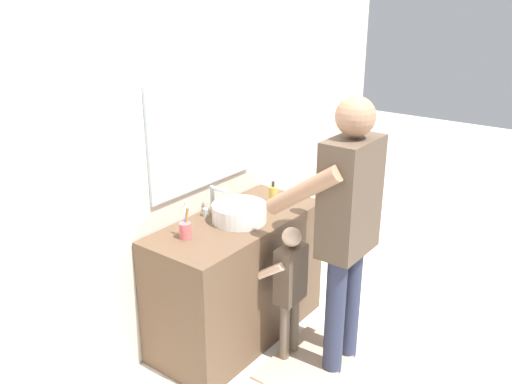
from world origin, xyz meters
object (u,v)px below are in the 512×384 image
object	(u,v)px
toothbrush_cup	(185,229)
soap_bottle	(273,195)
child_toddler	(289,282)
adult_parent	(346,214)

from	to	relation	value
toothbrush_cup	soap_bottle	bearing A→B (deg)	-8.36
child_toddler	adult_parent	bearing A→B (deg)	-62.13
child_toddler	soap_bottle	bearing A→B (deg)	47.34
toothbrush_cup	adult_parent	distance (m)	0.92
toothbrush_cup	child_toddler	world-z (taller)	toothbrush_cup
child_toddler	adult_parent	size ratio (longest dim) A/B	0.53
toothbrush_cup	adult_parent	size ratio (longest dim) A/B	0.12
soap_bottle	child_toddler	world-z (taller)	soap_bottle
soap_bottle	adult_parent	bearing A→B (deg)	-106.74
toothbrush_cup	adult_parent	bearing A→B (deg)	-55.03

